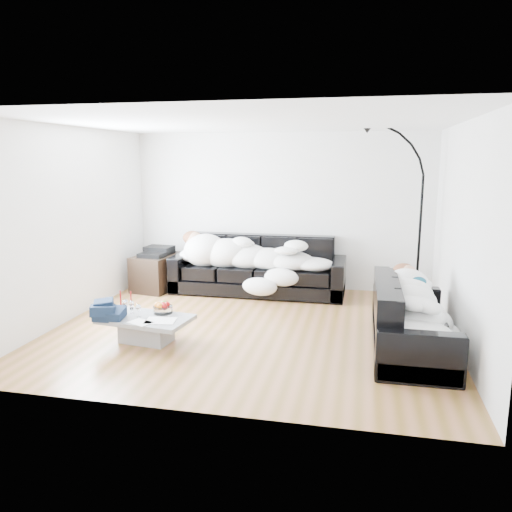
% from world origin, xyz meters
% --- Properties ---
extents(ground, '(5.00, 5.00, 0.00)m').
position_xyz_m(ground, '(0.00, 0.00, 0.00)').
color(ground, brown).
rests_on(ground, ground).
extents(wall_back, '(5.00, 0.02, 2.60)m').
position_xyz_m(wall_back, '(0.00, 2.25, 1.30)').
color(wall_back, silver).
rests_on(wall_back, ground).
extents(wall_left, '(0.02, 4.50, 2.60)m').
position_xyz_m(wall_left, '(-2.50, 0.00, 1.30)').
color(wall_left, silver).
rests_on(wall_left, ground).
extents(wall_right, '(0.02, 4.50, 2.60)m').
position_xyz_m(wall_right, '(2.50, 0.00, 1.30)').
color(wall_right, silver).
rests_on(wall_right, ground).
extents(ceiling, '(5.00, 5.00, 0.00)m').
position_xyz_m(ceiling, '(0.00, 0.00, 2.60)').
color(ceiling, white).
rests_on(ceiling, ground).
extents(sofa_back, '(2.80, 0.97, 0.92)m').
position_xyz_m(sofa_back, '(-0.27, 1.75, 0.46)').
color(sofa_back, black).
rests_on(sofa_back, ground).
extents(sofa_right, '(0.84, 1.97, 0.80)m').
position_xyz_m(sofa_right, '(1.96, -0.34, 0.40)').
color(sofa_right, black).
rests_on(sofa_right, ground).
extents(sleeper_back, '(2.37, 0.82, 0.47)m').
position_xyz_m(sleeper_back, '(-0.27, 1.70, 0.66)').
color(sleeper_back, white).
rests_on(sleeper_back, sofa_back).
extents(sleeper_right, '(0.71, 1.69, 0.41)m').
position_xyz_m(sleeper_right, '(1.96, -0.34, 0.63)').
color(sleeper_right, white).
rests_on(sleeper_right, sofa_right).
extents(teal_cushion, '(0.42, 0.38, 0.20)m').
position_xyz_m(teal_cushion, '(1.90, 0.27, 0.72)').
color(teal_cushion, '#0C4457').
rests_on(teal_cushion, sofa_right).
extents(coffee_table, '(1.13, 0.75, 0.31)m').
position_xyz_m(coffee_table, '(-1.12, -0.74, 0.15)').
color(coffee_table, '#939699').
rests_on(coffee_table, ground).
extents(fruit_bowl, '(0.29, 0.29, 0.15)m').
position_xyz_m(fruit_bowl, '(-0.98, -0.55, 0.38)').
color(fruit_bowl, white).
rests_on(fruit_bowl, coffee_table).
extents(wine_glass_a, '(0.08, 0.08, 0.16)m').
position_xyz_m(wine_glass_a, '(-1.35, -0.64, 0.39)').
color(wine_glass_a, white).
rests_on(wine_glass_a, coffee_table).
extents(wine_glass_b, '(0.08, 0.08, 0.18)m').
position_xyz_m(wine_glass_b, '(-1.41, -0.69, 0.40)').
color(wine_glass_b, white).
rests_on(wine_glass_b, coffee_table).
extents(wine_glass_c, '(0.07, 0.07, 0.16)m').
position_xyz_m(wine_glass_c, '(-1.20, -0.77, 0.39)').
color(wine_glass_c, white).
rests_on(wine_glass_c, coffee_table).
extents(candle_left, '(0.05, 0.05, 0.25)m').
position_xyz_m(candle_left, '(-1.54, -0.55, 0.43)').
color(candle_left, maroon).
rests_on(candle_left, coffee_table).
extents(candle_right, '(0.05, 0.05, 0.23)m').
position_xyz_m(candle_right, '(-1.43, -0.49, 0.42)').
color(candle_right, maroon).
rests_on(candle_right, coffee_table).
extents(newspaper_a, '(0.38, 0.31, 0.01)m').
position_xyz_m(newspaper_a, '(-0.89, -0.84, 0.32)').
color(newspaper_a, silver).
rests_on(newspaper_a, coffee_table).
extents(newspaper_b, '(0.32, 0.28, 0.01)m').
position_xyz_m(newspaper_b, '(-1.09, -0.95, 0.32)').
color(newspaper_b, silver).
rests_on(newspaper_b, coffee_table).
extents(navy_jacket, '(0.43, 0.39, 0.18)m').
position_xyz_m(navy_jacket, '(-1.55, -0.93, 0.48)').
color(navy_jacket, black).
rests_on(navy_jacket, coffee_table).
extents(shoes, '(0.50, 0.37, 0.11)m').
position_xyz_m(shoes, '(1.80, -0.44, 0.05)').
color(shoes, '#472311').
rests_on(shoes, ground).
extents(av_cabinet, '(0.73, 0.95, 0.59)m').
position_xyz_m(av_cabinet, '(-1.98, 1.61, 0.29)').
color(av_cabinet, black).
rests_on(av_cabinet, ground).
extents(stereo, '(0.47, 0.38, 0.13)m').
position_xyz_m(stereo, '(-1.98, 1.61, 0.65)').
color(stereo, black).
rests_on(stereo, av_cabinet).
extents(floor_lamp, '(0.93, 0.62, 2.37)m').
position_xyz_m(floor_lamp, '(2.19, 1.54, 1.19)').
color(floor_lamp, black).
rests_on(floor_lamp, ground).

